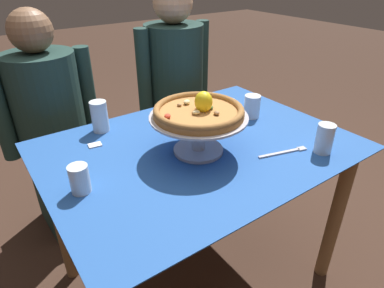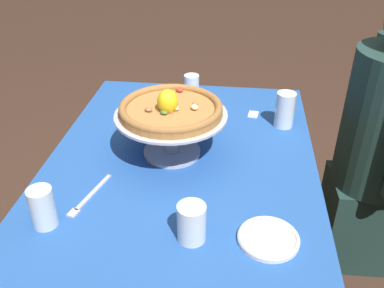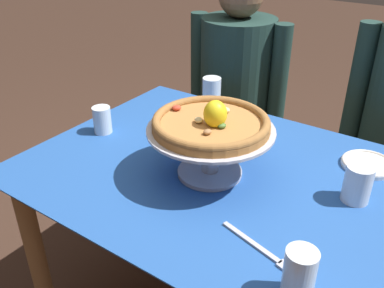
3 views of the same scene
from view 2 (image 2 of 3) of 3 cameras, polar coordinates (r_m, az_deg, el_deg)
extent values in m
cylinder|color=olive|center=(2.07, -9.03, -2.29)|extent=(0.06, 0.06, 0.70)
cylinder|color=olive|center=(2.02, 10.79, -3.61)|extent=(0.06, 0.06, 0.70)
cube|color=olive|center=(1.39, -1.42, -2.56)|extent=(1.14, 0.83, 0.02)
cube|color=#23519E|center=(1.38, -1.43, -2.06)|extent=(1.18, 0.87, 0.00)
cylinder|color=#B7B7C1|center=(1.41, -2.70, -1.03)|extent=(0.19, 0.19, 0.01)
cylinder|color=#B7B7C1|center=(1.37, -2.77, 1.44)|extent=(0.05, 0.05, 0.13)
cylinder|color=#B7B7C1|center=(1.34, -2.85, 3.95)|extent=(0.36, 0.36, 0.01)
cylinder|color=#AD753D|center=(1.33, -2.86, 4.46)|extent=(0.33, 0.33, 0.02)
torus|color=olive|center=(1.33, -2.88, 4.97)|extent=(0.33, 0.33, 0.02)
ellipsoid|color=#996B42|center=(1.31, -5.86, 4.63)|extent=(0.02, 0.03, 0.01)
ellipsoid|color=#4C7533|center=(1.29, -3.77, 4.28)|extent=(0.03, 0.03, 0.01)
ellipsoid|color=#996B42|center=(1.35, 0.46, 5.51)|extent=(0.02, 0.02, 0.01)
ellipsoid|color=#C63D28|center=(1.43, -1.69, 7.32)|extent=(0.03, 0.04, 0.02)
ellipsoid|color=beige|center=(1.35, -3.60, 5.68)|extent=(0.03, 0.03, 0.02)
ellipsoid|color=beige|center=(1.31, -2.19, 4.82)|extent=(0.03, 0.03, 0.01)
ellipsoid|color=beige|center=(1.30, -2.94, 4.49)|extent=(0.02, 0.02, 0.01)
ellipsoid|color=beige|center=(1.32, 0.35, 4.99)|extent=(0.04, 0.03, 0.02)
ellipsoid|color=yellow|center=(1.30, -3.29, 5.76)|extent=(0.09, 0.09, 0.08)
cylinder|color=silver|center=(1.17, -19.45, -8.06)|extent=(0.06, 0.06, 0.11)
cylinder|color=silver|center=(1.19, -19.18, -9.25)|extent=(0.06, 0.06, 0.05)
cylinder|color=white|center=(1.07, -0.06, -10.54)|extent=(0.07, 0.07, 0.10)
cylinder|color=silver|center=(1.07, -0.06, -11.06)|extent=(0.06, 0.06, 0.08)
cylinder|color=silver|center=(1.58, 12.37, 4.52)|extent=(0.07, 0.07, 0.13)
cylinder|color=silver|center=(1.59, 12.23, 3.45)|extent=(0.06, 0.06, 0.06)
cylinder|color=silver|center=(1.78, -0.05, 7.83)|extent=(0.06, 0.06, 0.09)
cylinder|color=silver|center=(1.79, -0.05, 7.08)|extent=(0.05, 0.05, 0.04)
cylinder|color=white|center=(1.11, 10.23, -12.43)|extent=(0.16, 0.16, 0.01)
torus|color=silver|center=(1.10, 10.25, -12.20)|extent=(0.15, 0.15, 0.01)
cube|color=#B7B7C1|center=(1.27, -13.07, -6.30)|extent=(0.17, 0.06, 0.01)
cube|color=#B7B7C1|center=(1.21, -15.66, -8.94)|extent=(0.04, 0.03, 0.01)
cube|color=white|center=(1.66, 8.22, 3.96)|extent=(0.05, 0.04, 0.00)
cube|color=#1E3833|center=(2.07, 21.72, -9.31)|extent=(0.29, 0.33, 0.43)
cylinder|color=#1E3833|center=(1.97, 23.36, 6.81)|extent=(0.08, 0.08, 0.48)
camera|label=1|loc=(2.11, -26.65, 25.44)|focal=31.00mm
camera|label=3|loc=(1.25, -55.13, 14.48)|focal=38.86mm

